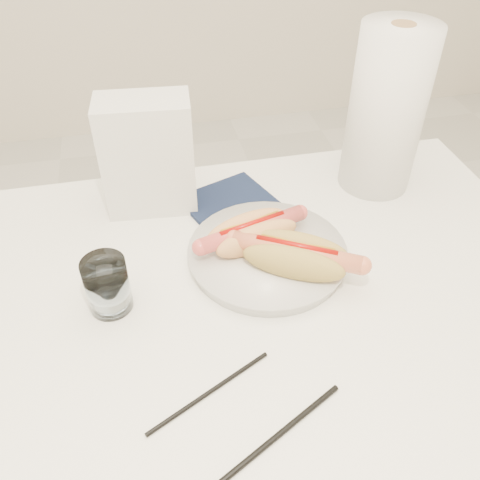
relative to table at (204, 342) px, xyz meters
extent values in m
cube|color=white|center=(0.00, 0.00, 0.04)|extent=(1.20, 0.80, 0.04)
cylinder|color=silver|center=(0.54, 0.34, -0.34)|extent=(0.04, 0.04, 0.71)
cylinder|color=silver|center=(0.12, 0.10, 0.07)|extent=(0.32, 0.32, 0.02)
ellipsoid|color=#F1A760|center=(0.11, 0.10, 0.11)|extent=(0.15, 0.08, 0.05)
ellipsoid|color=#F1A760|center=(0.10, 0.13, 0.11)|extent=(0.15, 0.08, 0.05)
ellipsoid|color=#F1A760|center=(0.10, 0.12, 0.09)|extent=(0.14, 0.09, 0.03)
cylinder|color=#D6514B|center=(0.10, 0.12, 0.11)|extent=(0.18, 0.08, 0.03)
cylinder|color=#990A05|center=(0.10, 0.12, 0.12)|extent=(0.11, 0.04, 0.01)
ellipsoid|color=tan|center=(0.15, 0.03, 0.11)|extent=(0.16, 0.11, 0.05)
ellipsoid|color=tan|center=(0.16, 0.06, 0.11)|extent=(0.16, 0.11, 0.05)
ellipsoid|color=tan|center=(0.16, 0.05, 0.09)|extent=(0.15, 0.12, 0.03)
cylinder|color=#E37550|center=(0.16, 0.05, 0.11)|extent=(0.19, 0.12, 0.03)
cylinder|color=#990A05|center=(0.16, 0.05, 0.13)|extent=(0.11, 0.07, 0.01)
cylinder|color=silver|center=(-0.13, 0.05, 0.10)|extent=(0.06, 0.06, 0.09)
cylinder|color=black|center=(-0.01, -0.13, 0.06)|extent=(0.17, 0.09, 0.01)
cylinder|color=black|center=(0.04, -0.21, 0.06)|extent=(0.22, 0.12, 0.01)
cube|color=silver|center=(-0.04, 0.29, 0.16)|extent=(0.16, 0.10, 0.21)
cube|color=#111A36|center=(0.10, 0.25, 0.06)|extent=(0.20, 0.20, 0.01)
cylinder|color=white|center=(0.39, 0.27, 0.21)|extent=(0.18, 0.18, 0.30)
camera|label=1|loc=(-0.05, -0.50, 0.64)|focal=38.33mm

